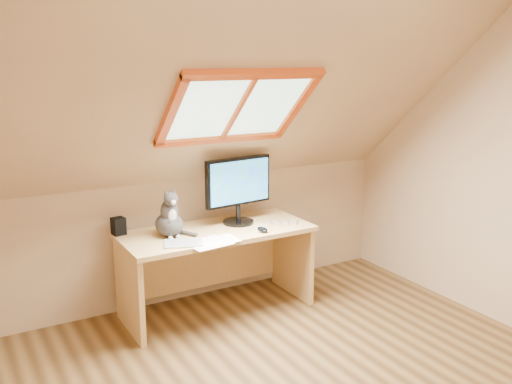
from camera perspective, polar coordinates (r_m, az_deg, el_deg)
room_shell at (r=2.97m, az=8.49°, el=3.06°), size 3.52×3.52×2.41m
desk at (r=4.49m, az=-4.32°, el=-6.14°), size 1.46×0.64×0.67m
monitor at (r=4.44m, az=-1.77°, el=0.60°), size 0.57×0.24×0.53m
cat at (r=4.22m, az=-8.65°, el=-2.66°), size 0.20×0.24×0.37m
desk_speaker at (r=4.35m, az=-13.59°, el=-3.34°), size 0.10×0.10×0.13m
graphics_tablet at (r=4.07m, az=-7.27°, el=-5.10°), size 0.32×0.27×0.01m
mouse at (r=4.30m, az=0.66°, el=-3.78°), size 0.06×0.11×0.04m
papers at (r=4.07m, az=-4.72°, el=-5.06°), size 0.35×0.30×0.01m
cables at (r=4.48m, az=1.96°, el=-3.26°), size 0.51×0.26×0.01m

